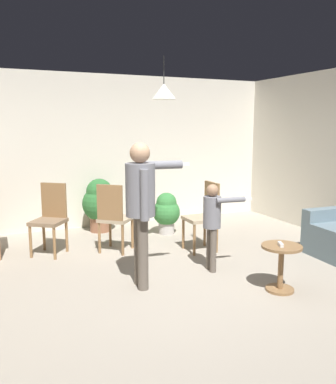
# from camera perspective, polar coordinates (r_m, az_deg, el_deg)

# --- Properties ---
(ground) EXTENTS (7.68, 7.68, 0.00)m
(ground) POSITION_cam_1_polar(r_m,az_deg,el_deg) (4.69, 1.90, -13.26)
(ground) COLOR #9E9384
(wall_back) EXTENTS (6.40, 0.10, 2.70)m
(wall_back) POSITION_cam_1_polar(r_m,az_deg,el_deg) (7.36, -8.87, 5.71)
(wall_back) COLOR silver
(wall_back) RESTS_ON ground
(side_table_by_couch) EXTENTS (0.44, 0.44, 0.52)m
(side_table_by_couch) POSITION_cam_1_polar(r_m,az_deg,el_deg) (4.64, 15.71, -9.56)
(side_table_by_couch) COLOR olive
(side_table_by_couch) RESTS_ON ground
(person_adult) EXTENTS (0.82, 0.47, 1.63)m
(person_adult) POSITION_cam_1_polar(r_m,az_deg,el_deg) (4.43, -3.76, -0.99)
(person_adult) COLOR #60564C
(person_adult) RESTS_ON ground
(person_child) EXTENTS (0.56, 0.36, 1.10)m
(person_child) POSITION_cam_1_polar(r_m,az_deg,el_deg) (5.01, 6.36, -3.61)
(person_child) COLOR #60564C
(person_child) RESTS_ON ground
(dining_chair_by_counter) EXTENTS (0.59, 0.59, 1.00)m
(dining_chair_by_counter) POSITION_cam_1_polar(r_m,az_deg,el_deg) (5.94, -16.29, -3.25)
(dining_chair_by_counter) COLOR olive
(dining_chair_by_counter) RESTS_ON ground
(dining_chair_near_wall) EXTENTS (0.42, 0.42, 1.00)m
(dining_chair_near_wall) POSITION_cam_1_polar(r_m,az_deg,el_deg) (5.87, 5.20, -3.05)
(dining_chair_near_wall) COLOR olive
(dining_chair_near_wall) RESTS_ON ground
(dining_chair_centre_back) EXTENTS (0.59, 0.59, 1.00)m
(dining_chair_centre_back) POSITION_cam_1_polar(r_m,az_deg,el_deg) (5.79, -7.71, -3.28)
(dining_chair_centre_back) COLOR olive
(dining_chair_centre_back) RESTS_ON ground
(potted_plant_corner) EXTENTS (0.60, 0.60, 0.92)m
(potted_plant_corner) POSITION_cam_1_polar(r_m,az_deg,el_deg) (7.00, -9.65, -1.47)
(potted_plant_corner) COLOR brown
(potted_plant_corner) RESTS_ON ground
(potted_plant_by_wall) EXTENTS (0.46, 0.46, 0.70)m
(potted_plant_by_wall) POSITION_cam_1_polar(r_m,az_deg,el_deg) (6.76, -0.22, -2.74)
(potted_plant_by_wall) COLOR #B7B2AD
(potted_plant_by_wall) RESTS_ON ground
(spare_remote_on_table) EXTENTS (0.09, 0.13, 0.04)m
(spare_remote_on_table) POSITION_cam_1_polar(r_m,az_deg,el_deg) (4.55, 15.65, -7.15)
(spare_remote_on_table) COLOR white
(spare_remote_on_table) RESTS_ON side_table_by_couch
(ceiling_light_pendant) EXTENTS (0.32, 0.32, 0.55)m
(ceiling_light_pendant) POSITION_cam_1_polar(r_m,az_deg,el_deg) (5.44, -0.58, 14.08)
(ceiling_light_pendant) COLOR silver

